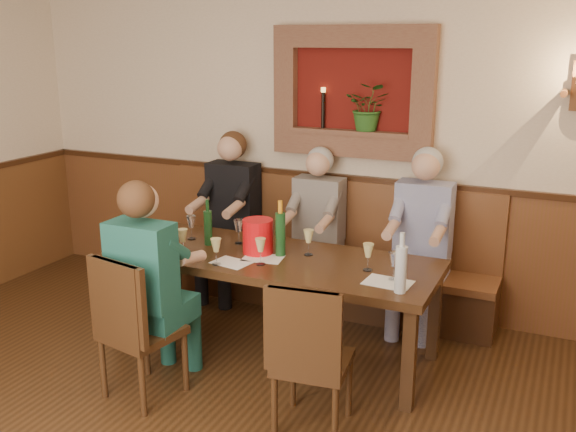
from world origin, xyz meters
name	(u,v)px	position (x,y,z in m)	size (l,w,h in m)	color
room_shell	(82,133)	(0.00, 0.00, 1.89)	(6.04, 6.04, 2.82)	beige
wainscoting	(105,403)	(0.00, 0.00, 0.59)	(6.02, 6.02, 1.15)	brown
wall_niche	(357,98)	(0.24, 2.94, 1.81)	(1.36, 0.30, 1.06)	#5F120D
dining_table	(273,266)	(0.00, 1.85, 0.68)	(2.40, 0.90, 0.75)	#382311
bench	(320,269)	(0.00, 2.79, 0.33)	(3.00, 0.45, 1.11)	#381E0F
chair_near_left	(141,355)	(-0.50, 0.92, 0.29)	(0.51, 0.51, 0.99)	#382311
chair_near_right	(312,387)	(0.65, 1.04, 0.28)	(0.47, 0.47, 0.96)	#382311
person_bench_left	(229,229)	(-0.84, 2.69, 0.62)	(0.45, 0.55, 1.49)	black
person_bench_mid	(315,245)	(-0.01, 2.69, 0.58)	(0.41, 0.51, 1.41)	#554E4D
person_bench_right	(419,256)	(0.88, 2.69, 0.61)	(0.44, 0.54, 1.47)	navy
person_chair_front	(153,303)	(-0.50, 1.07, 0.60)	(0.43, 0.52, 1.44)	#184755
spittoon_bucket	(258,236)	(-0.13, 1.87, 0.88)	(0.22, 0.22, 0.25)	red
wine_bottle_green_a	(280,233)	(0.05, 1.88, 0.92)	(0.10, 0.10, 0.41)	#19471E
wine_bottle_green_b	(208,227)	(-0.56, 1.89, 0.89)	(0.08, 0.08, 0.36)	#19471E
water_bottle	(401,268)	(1.02, 1.56, 0.91)	(0.07, 0.07, 0.39)	silver
tasting_sheet_a	(155,244)	(-0.94, 1.72, 0.75)	(0.31, 0.22, 0.00)	white
tasting_sheet_b	(263,258)	(-0.04, 1.78, 0.75)	(0.28, 0.20, 0.00)	white
tasting_sheet_c	(388,283)	(0.91, 1.68, 0.75)	(0.30, 0.22, 0.00)	white
tasting_sheet_d	(231,263)	(-0.20, 1.60, 0.75)	(0.26, 0.19, 0.00)	white
wine_glass_0	(183,242)	(-0.61, 1.62, 0.85)	(0.08, 0.08, 0.19)	#D4C87F
wine_glass_1	(191,227)	(-0.76, 1.95, 0.85)	(0.08, 0.08, 0.19)	white
wine_glass_2	(394,266)	(0.93, 1.74, 0.85)	(0.08, 0.08, 0.19)	white
wine_glass_3	(239,232)	(-0.36, 2.00, 0.85)	(0.08, 0.08, 0.19)	white
wine_glass_4	(261,252)	(0.00, 1.65, 0.85)	(0.08, 0.08, 0.19)	#D4C87F
wine_glass_5	(368,257)	(0.72, 1.85, 0.85)	(0.08, 0.08, 0.19)	#D4C87F
wine_glass_6	(216,252)	(-0.28, 1.52, 0.85)	(0.08, 0.08, 0.19)	#D4C87F
wine_glass_7	(145,231)	(-1.02, 1.71, 0.85)	(0.08, 0.08, 0.19)	#D4C87F
wine_glass_8	(309,243)	(0.23, 1.98, 0.85)	(0.08, 0.08, 0.19)	#D4C87F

